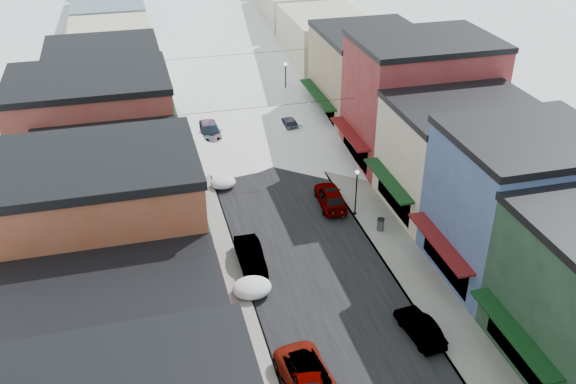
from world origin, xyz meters
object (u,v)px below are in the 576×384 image
trash_can (380,224)px  streetlamp_near (356,187)px  car_dark_hatch (250,256)px  car_green_sedan (420,327)px  car_white_suv (310,380)px

trash_can → streetlamp_near: 3.56m
car_dark_hatch → trash_can: 10.71m
streetlamp_near → car_green_sedan: bearing=-93.9°
car_green_sedan → trash_can: size_ratio=4.12×
car_green_sedan → streetlamp_near: 14.47m
car_green_sedan → streetlamp_near: size_ratio=1.04×
car_white_suv → trash_can: car_white_suv is taller
trash_can → car_dark_hatch: bearing=-171.0°
car_green_sedan → trash_can: bearing=-106.1°
car_white_suv → car_green_sedan: bearing=11.1°
trash_can → car_green_sedan: bearing=-100.1°
car_dark_hatch → streetlamp_near: 10.64m
car_white_suv → car_green_sedan: size_ratio=1.37×
car_dark_hatch → car_green_sedan: bearing=-49.2°
car_dark_hatch → trash_can: size_ratio=4.66×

